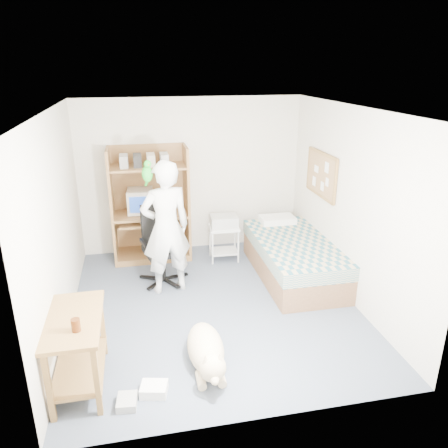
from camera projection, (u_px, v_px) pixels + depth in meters
name	position (u px, v px, depth m)	size (l,w,h in m)	color
floor	(214.00, 305.00, 5.72)	(4.00, 4.00, 0.00)	#485362
wall_back	(191.00, 176.00, 7.12)	(3.60, 0.02, 2.50)	beige
wall_right	(350.00, 206.00, 5.63)	(0.02, 4.00, 2.50)	beige
wall_left	(57.00, 226.00, 4.94)	(0.02, 4.00, 2.50)	beige
ceiling	(212.00, 109.00, 4.85)	(3.60, 4.00, 0.02)	white
computer_hutch	(150.00, 208.00, 6.90)	(1.20, 0.63, 1.80)	brown
bed	(293.00, 257.00, 6.43)	(1.02, 2.02, 0.66)	brown
side_desk	(77.00, 341.00, 4.15)	(0.50, 1.00, 0.75)	brown
corkboard	(321.00, 174.00, 6.38)	(0.04, 0.94, 0.66)	#8C603F
office_chair	(161.00, 255.00, 6.26)	(0.62, 0.62, 1.11)	black
person	(166.00, 228.00, 5.81)	(0.67, 0.44, 1.84)	white
parrot	(147.00, 172.00, 5.52)	(0.14, 0.24, 0.37)	#148E17
dog	(206.00, 350.00, 4.51)	(0.38, 1.17, 0.44)	#CBAD88
printer_cart	(224.00, 238.00, 6.94)	(0.49, 0.40, 0.56)	silver
printer	(224.00, 221.00, 6.84)	(0.42, 0.32, 0.18)	#A3A49F
crt_monitor	(140.00, 201.00, 6.83)	(0.41, 0.43, 0.37)	beige
keyboard	(154.00, 221.00, 6.81)	(0.45, 0.16, 0.03)	beige
pencil_cup	(170.00, 209.00, 6.88)	(0.08, 0.08, 0.12)	yellow
drink_glass	(76.00, 325.00, 3.85)	(0.08, 0.08, 0.12)	#421E0A
floor_box_a	(154.00, 389.00, 4.17)	(0.25, 0.20, 0.10)	white
floor_box_b	(127.00, 402.00, 4.03)	(0.18, 0.22, 0.08)	#ABABA6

